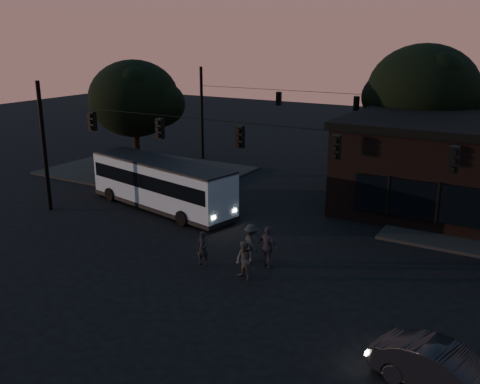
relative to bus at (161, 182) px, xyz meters
The scene contains 12 objects.
ground 10.62m from the bus, 45.24° to the right, with size 120.00×120.00×0.00m, color black.
sidewalk_far_left 9.44m from the bus, 135.27° to the left, with size 14.00×10.00×0.15m, color black.
tree_behind 19.03m from the bus, 51.95° to the left, with size 7.60×7.60×9.43m.
tree_left 9.48m from the bus, 139.99° to the left, with size 6.40×6.40×8.30m.
signal_rig_near 8.63m from the bus, 25.03° to the right, with size 26.24×0.30×7.50m.
signal_rig_far 14.79m from the bus, 59.51° to the left, with size 26.24×0.30×7.50m.
bus is the anchor object (origin of this frame).
car 20.02m from the bus, 27.98° to the right, with size 1.46×4.20×1.38m, color black.
pedestrian_a 8.72m from the bus, 39.57° to the right, with size 0.58×0.38×1.59m, color black.
pedestrian_b 10.72m from the bus, 32.88° to the right, with size 0.81×0.63×1.68m, color #413C3B.
pedestrian_c 10.17m from the bus, 24.41° to the right, with size 1.11×0.46×1.89m, color #342D38.
pedestrian_d 9.28m from the bus, 25.93° to the right, with size 1.14×0.66×1.77m, color black.
Camera 1 is at (11.86, -16.26, 9.88)m, focal length 40.00 mm.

